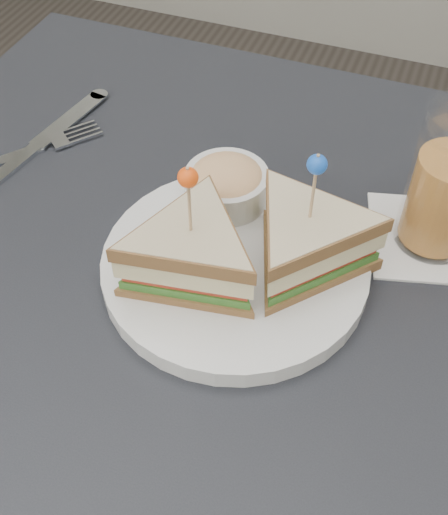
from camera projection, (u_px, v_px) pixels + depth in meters
table at (211, 348)px, 0.63m from camera, size 0.80×0.80×0.75m
plate_meal at (244, 245)px, 0.56m from camera, size 0.31×0.31×0.14m
cutlery_fork at (26, 152)px, 0.70m from camera, size 0.13×0.16×0.01m
cutlery_knife at (42, 142)px, 0.71m from camera, size 0.05×0.21×0.01m
drink_set at (448, 189)px, 0.57m from camera, size 0.14×0.14×0.15m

